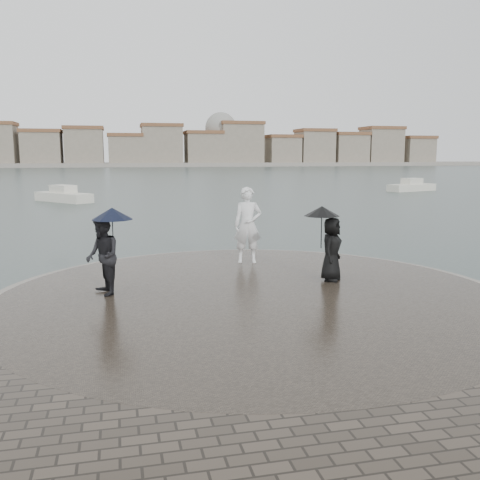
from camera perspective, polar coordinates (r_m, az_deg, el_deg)
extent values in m
plane|color=#2B3835|center=(9.63, 6.61, -13.02)|extent=(400.00, 400.00, 0.00)
cylinder|color=gray|center=(12.75, 1.32, -6.64)|extent=(12.50, 12.50, 0.32)
cylinder|color=#2D261E|center=(12.74, 1.32, -6.55)|extent=(11.90, 11.90, 0.36)
imported|color=white|center=(16.17, 0.83, 1.60)|extent=(0.94, 0.72, 2.30)
imported|color=black|center=(12.83, -14.45, -1.67)|extent=(0.92, 1.05, 1.85)
cylinder|color=black|center=(12.85, -13.40, 0.32)|extent=(0.02, 0.02, 0.90)
cone|color=black|center=(12.78, -13.49, 2.76)|extent=(0.97, 0.97, 0.28)
imported|color=black|center=(14.07, 9.73, -0.97)|extent=(0.92, 0.96, 1.66)
cylinder|color=black|center=(13.99, 8.68, 0.95)|extent=(0.02, 0.02, 0.90)
cone|color=black|center=(13.93, 8.73, 3.07)|extent=(0.93, 0.93, 0.26)
cube|color=gray|center=(171.44, -12.09, 7.87)|extent=(260.00, 20.00, 1.20)
cube|color=gray|center=(169.70, -20.35, 8.98)|extent=(11.00, 10.00, 10.00)
cube|color=brown|center=(169.83, -20.45, 10.84)|extent=(11.60, 10.60, 1.00)
cube|color=gray|center=(168.64, -16.26, 9.36)|extent=(11.00, 10.00, 11.00)
cube|color=brown|center=(168.81, -16.35, 11.39)|extent=(11.60, 10.60, 1.00)
cube|color=gray|center=(168.42, -12.11, 9.17)|extent=(10.00, 10.00, 9.00)
cube|color=brown|center=(168.52, -12.17, 10.87)|extent=(10.60, 10.60, 1.00)
cube|color=gray|center=(168.99, -8.35, 9.79)|extent=(12.00, 10.00, 12.00)
cube|color=brown|center=(169.21, -8.40, 11.99)|extent=(12.60, 10.60, 1.00)
cube|color=gray|center=(170.55, -3.92, 9.52)|extent=(11.00, 10.00, 10.00)
cube|color=brown|center=(170.69, -3.94, 11.36)|extent=(11.60, 10.60, 1.00)
cube|color=gray|center=(172.88, 0.06, 10.03)|extent=(13.00, 10.00, 13.00)
cube|color=brown|center=(173.14, 0.06, 12.34)|extent=(13.60, 10.60, 1.00)
cube|color=gray|center=(176.55, 4.55, 9.33)|extent=(10.00, 10.00, 9.00)
cube|color=brown|center=(176.65, 4.57, 10.95)|extent=(10.60, 10.60, 1.00)
cube|color=gray|center=(180.17, 7.94, 9.59)|extent=(11.00, 10.00, 11.00)
cube|color=brown|center=(180.33, 7.98, 11.49)|extent=(11.60, 10.60, 1.00)
cube|color=gray|center=(184.77, 11.46, 9.32)|extent=(11.00, 10.00, 10.00)
cube|color=brown|center=(184.89, 11.52, 11.03)|extent=(11.60, 10.60, 1.00)
cube|color=gray|center=(190.03, 14.82, 9.49)|extent=(12.00, 10.00, 12.00)
cube|color=brown|center=(190.23, 14.90, 11.45)|extent=(12.60, 10.60, 1.00)
cube|color=gray|center=(196.38, 18.20, 8.88)|extent=(10.00, 10.00, 9.00)
cube|color=brown|center=(196.47, 18.27, 10.34)|extent=(10.60, 10.60, 1.00)
sphere|color=gray|center=(173.77, -2.06, 11.83)|extent=(10.00, 10.00, 10.00)
cube|color=silver|center=(56.77, 17.83, 5.24)|extent=(5.72, 3.32, 0.90)
cube|color=silver|center=(56.74, 17.86, 5.85)|extent=(2.28, 1.79, 0.90)
cube|color=silver|center=(43.92, -18.30, 4.22)|extent=(4.73, 5.27, 0.90)
cube|color=silver|center=(43.88, -18.34, 5.00)|extent=(2.20, 2.31, 0.90)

